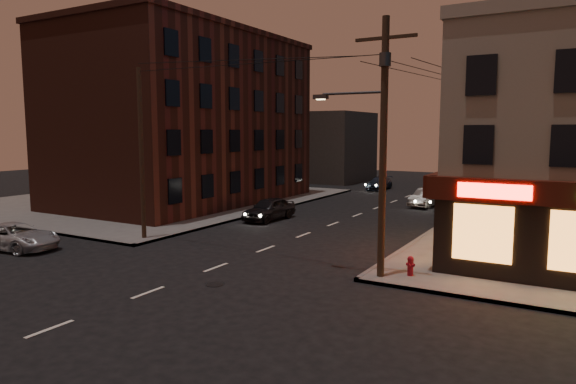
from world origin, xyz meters
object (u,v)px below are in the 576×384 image
Objects in this scene: sedan_mid at (427,198)px; suv_cross at (15,236)px; sedan_near at (269,209)px; sedan_far at (379,183)px; fire_hydrant at (410,265)px.

suv_cross is at bearing -112.40° from sedan_mid.
suv_cross is at bearing -112.88° from sedan_near.
sedan_far is at bearing -18.94° from suv_cross.
sedan_near is at bearing -116.29° from sedan_mid.
fire_hydrant is at bearing -69.95° from sedan_mid.
suv_cross is 28.46m from sedan_mid.
suv_cross is 5.94× the size of fire_hydrant.
sedan_far is (6.74, 34.01, -0.02)m from suv_cross.
fire_hydrant is (11.88, -29.29, -0.05)m from sedan_far.
sedan_near is at bearing -93.94° from sedan_far.
sedan_far is at bearing 112.09° from fire_hydrant.
sedan_far is 31.61m from fire_hydrant.
sedan_mid is (13.94, 24.81, 0.04)m from suv_cross.
suv_cross is at bearing -165.75° from fire_hydrant.
sedan_mid reaches higher than fire_hydrant.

